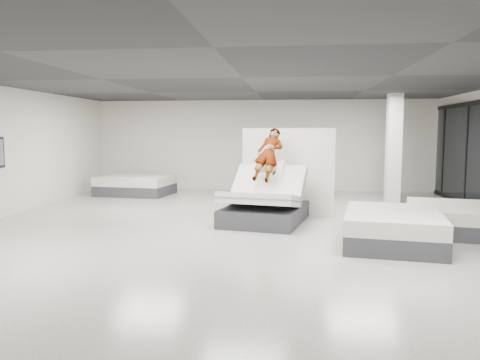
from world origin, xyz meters
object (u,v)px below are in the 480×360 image
Objects in this scene: flat_bed_right_far at (447,218)px; column at (394,148)px; remote at (274,173)px; divider_panel at (287,171)px; person at (269,165)px; hero_bed at (265,204)px; flat_bed_right_near at (393,228)px; flat_bed_left_far at (136,185)px.

flat_bed_right_far is 4.30m from column.
divider_panel is (0.29, 1.34, -0.07)m from remote.
hero_bed is at bearing -90.00° from person.
divider_panel is 3.78m from flat_bed_right_near.
person is 0.62× the size of flat_bed_left_far.
column is at bearing 58.63° from remote.
remote reaches higher than flat_bed_right_near.
flat_bed_right_near is at bearing -26.06° from remote.
person reaches higher than flat_bed_left_far.
flat_bed_right_near is (-1.37, -1.28, 0.03)m from flat_bed_right_far.
hero_bed is 18.01× the size of remote.
divider_panel is 0.96× the size of flat_bed_right_near.
flat_bed_right_far is at bearing -85.96° from column.
flat_bed_left_far is (-8.41, 4.85, 0.03)m from flat_bed_right_far.
flat_bed_left_far is (-4.76, 4.35, -0.85)m from remote.
person is at bearing -40.68° from flat_bed_left_far.
person is at bearing -137.65° from column.
flat_bed_right_near is at bearing -36.41° from hero_bed.
flat_bed_left_far is at bearing 151.13° from person.
person is 4.03m from flat_bed_right_far.
person is 4.76m from column.
remote is 0.06× the size of flat_bed_right_near.
hero_bed is 3.10m from flat_bed_right_near.
person is 10.92× the size of remote.
flat_bed_right_far is at bearing 4.13° from remote.
flat_bed_right_near is at bearing -136.94° from flat_bed_right_far.
column is (8.12, -0.77, 1.29)m from flat_bed_left_far.
hero_bed is 1.52m from divider_panel.
flat_bed_right_near is (2.49, -1.84, -0.12)m from hero_bed.
column reaches higher than person.
column is (3.51, 3.20, 0.28)m from person.
column is at bearing 54.16° from person.
hero_bed is 1.01× the size of flat_bed_right_near.
column is (3.58, 3.52, 1.17)m from hero_bed.
flat_bed_right_far is at bearing -14.20° from divider_panel.
column is (3.08, 2.25, 0.51)m from divider_panel.
column is at bearing 44.55° from hero_bed.
divider_panel reaches higher than hero_bed.
person reaches higher than hero_bed.
divider_panel is at bearing -30.87° from flat_bed_left_far.
flat_bed_right_far is 0.94× the size of flat_bed_right_near.
remote is at bearing -87.71° from divider_panel.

